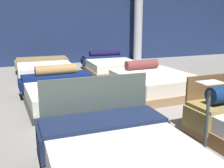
# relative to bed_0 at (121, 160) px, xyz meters

# --- Properties ---
(ground_plane) EXTENTS (18.00, 18.00, 0.02)m
(ground_plane) POSITION_rel_bed_0_xyz_m (1.07, 2.58, -0.25)
(ground_plane) COLOR gray
(showroom_back_wall) EXTENTS (18.00, 0.06, 3.50)m
(showroom_back_wall) POSITION_rel_bed_0_xyz_m (1.07, 8.06, 1.51)
(showroom_back_wall) COLOR navy
(showroom_back_wall) RESTS_ON ground_plane
(bed_0) EXTENTS (1.65, 2.04, 0.99)m
(bed_0) POSITION_rel_bed_0_xyz_m (0.00, 0.00, 0.00)
(bed_0) COLOR #4F5B55
(bed_0) RESTS_ON ground_plane
(bed_2) EXTENTS (1.70, 2.06, 0.71)m
(bed_2) POSITION_rel_bed_0_xyz_m (-0.04, 3.04, -0.01)
(bed_2) COLOR #2D3130
(bed_2) RESTS_ON ground_plane
(bed_3) EXTENTS (1.73, 1.99, 0.71)m
(bed_3) POSITION_rel_bed_0_xyz_m (2.14, 2.97, 0.00)
(bed_3) COLOR #977552
(bed_3) RESTS_ON ground_plane
(bed_4) EXTENTS (1.75, 2.17, 0.48)m
(bed_4) POSITION_rel_bed_0_xyz_m (-0.05, 5.97, -0.03)
(bed_4) COLOR #2A2A2F
(bed_4) RESTS_ON ground_plane
(bed_5) EXTENTS (1.66, 1.95, 0.65)m
(bed_5) POSITION_rel_bed_0_xyz_m (2.13, 5.93, -0.03)
(bed_5) COLOR #92724F
(bed_5) RESTS_ON ground_plane
(price_sign) EXTENTS (0.28, 0.24, 1.05)m
(price_sign) POSITION_rel_bed_0_xyz_m (1.07, -0.07, 0.16)
(price_sign) COLOR #3F3F44
(price_sign) RESTS_ON ground_plane
(support_pillar) EXTENTS (0.34, 0.34, 3.50)m
(support_pillar) POSITION_rel_bed_0_xyz_m (3.97, 7.54, 1.51)
(support_pillar) COLOR silver
(support_pillar) RESTS_ON ground_plane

